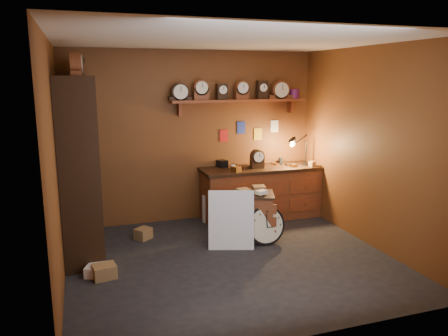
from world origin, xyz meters
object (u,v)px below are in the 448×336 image
low_cabinet (253,214)px  shelving_unit (76,158)px  workbench (262,190)px  big_round_clock (266,225)px

low_cabinet → shelving_unit: bearing=-168.7°
shelving_unit → workbench: shelving_unit is taller
shelving_unit → big_round_clock: 2.69m
big_round_clock → shelving_unit: bearing=165.9°
shelving_unit → workbench: bearing=9.9°
shelving_unit → low_cabinet: size_ratio=3.39×
workbench → big_round_clock: 1.20m
workbench → big_round_clock: size_ratio=3.61×
shelving_unit → workbench: size_ratio=1.29×
shelving_unit → low_cabinet: shelving_unit is taller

